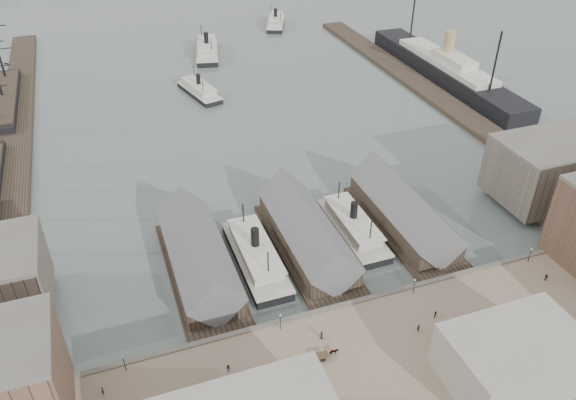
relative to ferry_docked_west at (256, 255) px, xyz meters
name	(u,v)px	position (x,y,z in m)	size (l,w,h in m)	color
ground	(335,295)	(13.00, -16.02, -2.47)	(900.00, 900.00, 0.00)	#4E5A56
quay	(378,361)	(13.00, -36.02, -1.47)	(180.00, 30.00, 2.00)	#7F6955
seawall	(345,307)	(13.00, -21.22, -1.32)	(180.00, 1.20, 2.30)	#59544C
west_wharf	(16,139)	(-55.00, 83.98, -1.67)	(10.00, 220.00, 1.60)	#2D231C
east_wharf	(427,90)	(91.00, 73.98, -1.67)	(10.00, 180.00, 1.60)	#2D231C
ferry_shed_west	(199,258)	(-13.00, 0.85, 2.16)	(14.00, 42.00, 12.60)	#2D231C
ferry_shed_center	(307,234)	(13.00, 0.85, 2.16)	(14.00, 42.00, 12.60)	#2D231C
ferry_shed_east	(404,212)	(39.00, 0.85, 2.16)	(14.00, 42.00, 12.60)	#2D231C
warehouse_east_back	(550,170)	(81.00, -1.02, 7.03)	(28.00, 20.00, 15.00)	#60564C
street_bldg_center	(514,358)	(33.00, -48.02, 4.53)	(24.00, 16.00, 10.00)	gray
lamp_post_far_w	(124,361)	(-32.00, -23.02, 2.24)	(0.44, 0.44, 3.92)	black
lamp_post_near_w	(280,319)	(-2.00, -23.02, 2.24)	(0.44, 0.44, 3.92)	black
lamp_post_near_e	(414,284)	(28.00, -23.02, 2.24)	(0.44, 0.44, 3.92)	black
lamp_post_far_e	(531,253)	(58.00, -23.02, 2.24)	(0.44, 0.44, 3.92)	black
ferry_docked_west	(256,255)	(0.00, 0.00, 0.00)	(8.87, 29.57, 10.56)	black
ferry_docked_east	(353,226)	(26.00, 2.71, -0.15)	(8.33, 27.75, 9.91)	black
ferry_open_near	(199,90)	(8.86, 100.68, -0.43)	(13.06, 25.52, 8.74)	black
ferry_open_mid	(207,50)	(21.57, 142.29, 0.06)	(15.60, 31.61, 10.84)	black
ferry_open_far	(276,22)	(63.91, 172.98, -0.30)	(17.01, 26.96, 9.26)	black
sailing_ship_mid	(4,99)	(-59.66, 114.60, 0.35)	(9.60, 55.45, 39.45)	black
ocean_steamer	(445,69)	(105.00, 83.67, 1.63)	(13.05, 95.34, 19.07)	black
horse_cart_left	(221,385)	(-16.51, -32.67, 0.35)	(4.85, 2.45, 1.64)	black
horse_cart_center	(329,354)	(4.34, -32.70, 0.29)	(4.80, 1.63, 1.44)	black
horse_cart_right	(482,322)	(36.33, -35.66, 0.31)	(4.63, 1.78, 1.52)	black
pedestrian_0	(102,391)	(-36.34, -26.90, 0.39)	(0.63, 0.46, 1.73)	black
pedestrian_2	(228,369)	(-14.39, -29.68, 0.38)	(1.11, 0.64, 1.72)	black
pedestrian_4	(322,335)	(4.73, -28.10, 0.39)	(0.85, 0.55, 1.74)	black
pedestrian_5	(418,328)	(23.33, -32.88, 0.42)	(0.65, 0.48, 1.79)	black
pedestrian_6	(436,314)	(28.63, -30.75, 0.36)	(0.81, 0.63, 1.67)	black
pedestrian_7	(564,327)	(50.58, -42.38, 0.34)	(1.05, 0.60, 1.63)	black
pedestrian_8	(546,277)	(57.48, -29.36, 0.41)	(1.03, 0.43, 1.77)	black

